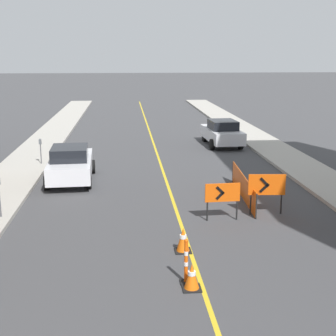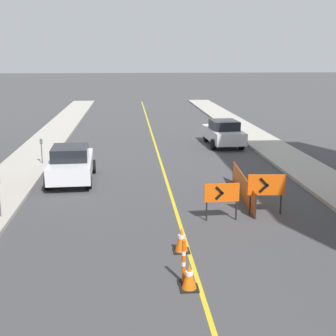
# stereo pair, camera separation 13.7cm
# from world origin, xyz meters

# --- Properties ---
(lane_stripe) EXTENTS (0.12, 56.48, 0.01)m
(lane_stripe) POSITION_xyz_m (0.00, 28.24, 0.00)
(lane_stripe) COLOR gold
(lane_stripe) RESTS_ON ground_plane
(sidewalk_left) EXTENTS (2.44, 56.48, 0.15)m
(sidewalk_left) POSITION_xyz_m (-6.88, 28.24, 0.07)
(sidewalk_left) COLOR #ADA89E
(sidewalk_left) RESTS_ON ground_plane
(sidewalk_right) EXTENTS (2.44, 56.48, 0.15)m
(sidewalk_right) POSITION_xyz_m (6.88, 28.24, 0.07)
(sidewalk_right) COLOR #ADA89E
(sidewalk_right) RESTS_ON ground_plane
(traffic_cone_third) EXTENTS (0.45, 0.45, 0.64)m
(traffic_cone_third) POSITION_xyz_m (-0.27, 9.82, 0.32)
(traffic_cone_third) COLOR black
(traffic_cone_third) RESTS_ON ground_plane
(traffic_cone_fourth) EXTENTS (0.47, 0.47, 0.71)m
(traffic_cone_fourth) POSITION_xyz_m (-0.20, 12.02, 0.35)
(traffic_cone_fourth) COLOR black
(traffic_cone_fourth) RESTS_ON ground_plane
(delineator_post_rear) EXTENTS (0.29, 0.29, 1.15)m
(delineator_post_rear) POSITION_xyz_m (-0.37, 10.14, 0.49)
(delineator_post_rear) COLOR black
(delineator_post_rear) RESTS_ON ground_plane
(arrow_barricade_primary) EXTENTS (1.20, 0.11, 1.29)m
(arrow_barricade_primary) POSITION_xyz_m (1.43, 14.48, 0.92)
(arrow_barricade_primary) COLOR #EF560C
(arrow_barricade_primary) RESTS_ON ground_plane
(arrow_barricade_secondary) EXTENTS (1.29, 0.17, 1.45)m
(arrow_barricade_secondary) POSITION_xyz_m (3.09, 14.94, 1.03)
(arrow_barricade_secondary) COLOR #EF560C
(arrow_barricade_secondary) RESTS_ON ground_plane
(safety_mesh_fence) EXTENTS (0.38, 4.98, 0.91)m
(safety_mesh_fence) POSITION_xyz_m (2.78, 16.94, 0.45)
(safety_mesh_fence) COLOR #EF560C
(safety_mesh_fence) RESTS_ON ground_plane
(parked_car_curb_near) EXTENTS (1.99, 4.38, 1.59)m
(parked_car_curb_near) POSITION_xyz_m (-4.20, 20.07, 0.80)
(parked_car_curb_near) COLOR silver
(parked_car_curb_near) RESTS_ON ground_plane
(parked_car_curb_mid) EXTENTS (2.03, 4.39, 1.59)m
(parked_car_curb_mid) POSITION_xyz_m (4.18, 27.79, 0.80)
(parked_car_curb_mid) COLOR silver
(parked_car_curb_mid) RESTS_ON ground_plane
(parking_meter_far_curb) EXTENTS (0.12, 0.11, 1.27)m
(parking_meter_far_curb) POSITION_xyz_m (-6.01, 23.10, 1.05)
(parking_meter_far_curb) COLOR #4C4C51
(parking_meter_far_curb) RESTS_ON sidewalk_left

